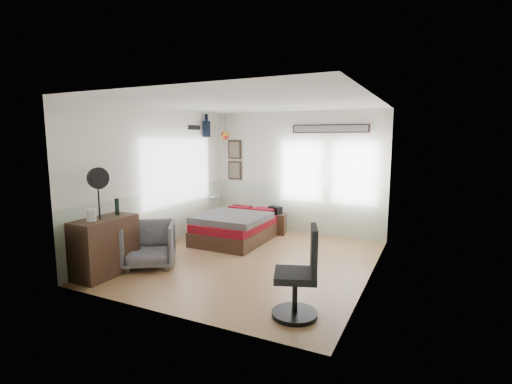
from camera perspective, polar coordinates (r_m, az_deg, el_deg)
ground_plane at (r=6.61m, az=-0.75°, el=-10.48°), size 4.00×4.50×0.01m
room_shell at (r=6.48m, az=-0.64°, el=3.79°), size 4.02×4.52×2.71m
wall_decor at (r=8.50m, az=-1.52°, el=8.14°), size 3.55×1.32×1.44m
bed at (r=7.76m, az=-3.02°, el=-5.42°), size 1.33×1.81×0.58m
dresser at (r=6.28m, az=-22.17°, el=-7.77°), size 0.48×1.00×0.90m
armchair at (r=6.46m, az=-16.09°, el=-7.74°), size 1.11×1.12×0.74m
nightstand at (r=8.31m, az=2.97°, el=-4.88°), size 0.53×0.46×0.46m
task_chair at (r=4.53m, az=6.84°, el=-13.36°), size 0.63×0.63×1.11m
kettle at (r=6.01m, az=-24.00°, el=-3.25°), size 0.16×0.14×0.18m
bottle at (r=6.34m, az=-20.60°, el=-2.12°), size 0.07×0.07×0.27m
stand_fan at (r=5.98m, az=-23.14°, el=1.84°), size 0.16×0.32×0.79m
black_bag at (r=8.25m, az=2.99°, el=-2.78°), size 0.33×0.27×0.16m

